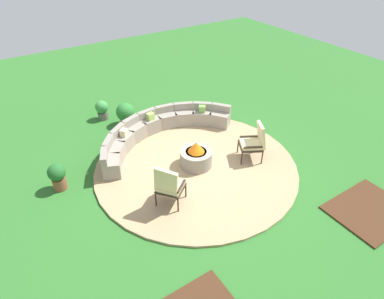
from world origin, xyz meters
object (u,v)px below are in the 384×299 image
(fire_pit, at_px, (196,156))
(potted_plant_0, at_px, (102,109))
(lounge_chair_front_left, at_px, (169,185))
(potted_plant_2, at_px, (57,175))
(lounge_chair_front_right, at_px, (254,141))
(potted_plant_1, at_px, (126,113))
(curved_stone_bench, at_px, (159,129))

(fire_pit, relative_size, potted_plant_0, 1.32)
(lounge_chair_front_left, bearing_deg, potted_plant_2, -173.40)
(potted_plant_0, bearing_deg, potted_plant_2, -127.92)
(fire_pit, relative_size, lounge_chair_front_right, 0.79)
(lounge_chair_front_right, xyz_separation_m, potted_plant_1, (-2.16, 3.71, -0.21))
(potted_plant_0, height_order, potted_plant_1, potted_plant_1)
(potted_plant_0, distance_m, potted_plant_1, 0.92)
(lounge_chair_front_right, xyz_separation_m, potted_plant_0, (-2.67, 4.48, -0.26))
(fire_pit, xyz_separation_m, potted_plant_1, (-0.66, 3.12, 0.06))
(lounge_chair_front_left, bearing_deg, curved_stone_bench, 118.79)
(lounge_chair_front_right, relative_size, potted_plant_1, 1.46)
(fire_pit, height_order, lounge_chair_front_left, lounge_chair_front_left)
(curved_stone_bench, distance_m, lounge_chair_front_left, 2.91)
(lounge_chair_front_right, distance_m, potted_plant_1, 4.30)
(lounge_chair_front_left, relative_size, potted_plant_0, 1.79)
(fire_pit, relative_size, potted_plant_2, 1.18)
(potted_plant_2, bearing_deg, lounge_chair_front_right, -19.50)
(potted_plant_1, distance_m, potted_plant_2, 3.34)
(fire_pit, height_order, lounge_chair_front_right, lounge_chair_front_right)
(lounge_chair_front_left, relative_size, potted_plant_1, 1.56)
(fire_pit, distance_m, potted_plant_1, 3.19)
(curved_stone_bench, bearing_deg, potted_plant_0, 114.54)
(lounge_chair_front_right, relative_size, potted_plant_2, 1.49)
(lounge_chair_front_right, height_order, potted_plant_1, lounge_chair_front_right)
(curved_stone_bench, height_order, potted_plant_1, potted_plant_1)
(potted_plant_1, height_order, potted_plant_2, potted_plant_1)
(lounge_chair_front_left, height_order, lounge_chair_front_right, lounge_chair_front_left)
(curved_stone_bench, relative_size, potted_plant_1, 6.03)
(lounge_chair_front_left, relative_size, lounge_chair_front_right, 1.07)
(fire_pit, bearing_deg, lounge_chair_front_left, -146.05)
(curved_stone_bench, xyz_separation_m, lounge_chair_front_left, (-1.15, -2.66, 0.30))
(curved_stone_bench, bearing_deg, potted_plant_2, -168.59)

